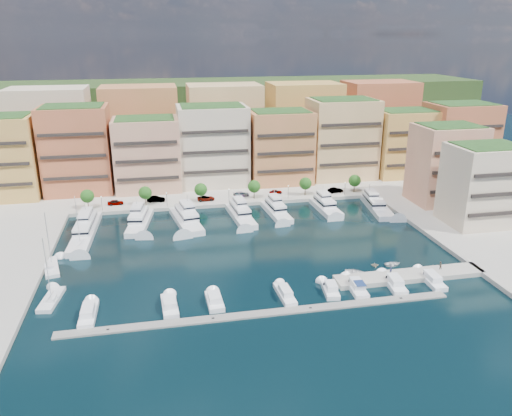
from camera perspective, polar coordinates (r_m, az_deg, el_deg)
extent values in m
plane|color=black|center=(118.83, -0.87, -4.52)|extent=(400.00, 400.00, 0.00)
cube|color=#9E998E|center=(176.71, -4.56, 3.46)|extent=(220.00, 64.00, 2.00)
cube|color=#9E998E|center=(136.97, 26.29, -3.32)|extent=(34.00, 76.00, 2.00)
cube|color=#1F3917|center=(223.05, -6.09, 6.74)|extent=(240.00, 40.00, 58.00)
cube|color=gray|center=(92.17, 0.75, -12.06)|extent=(72.00, 2.20, 0.35)
cube|color=#9E998E|center=(109.46, 17.13, -7.63)|extent=(32.00, 5.00, 2.00)
cube|color=#BB5E3E|center=(164.33, -19.75, 6.21)|extent=(20.00, 16.00, 26.00)
cube|color=black|center=(156.37, -20.13, 5.55)|extent=(18.40, 0.50, 0.90)
cube|color=#23441B|center=(162.10, -20.28, 10.82)|extent=(17.60, 14.08, 0.80)
cube|color=tan|center=(161.04, -12.33, 5.92)|extent=(20.00, 15.00, 22.00)
cube|color=black|center=(153.50, -12.35, 5.28)|extent=(18.40, 0.50, 0.90)
cube|color=#23441B|center=(158.89, -12.63, 9.92)|extent=(17.60, 13.20, 0.80)
cube|color=beige|center=(163.59, -4.95, 7.04)|extent=(22.00, 16.00, 25.00)
cube|color=black|center=(155.59, -4.60, 6.41)|extent=(20.24, 0.50, 0.90)
cube|color=#23441B|center=(161.38, -5.09, 11.52)|extent=(19.36, 14.08, 0.80)
cube|color=#D2774E|center=(165.72, 2.77, 6.89)|extent=(20.00, 15.00, 23.00)
cube|color=black|center=(158.40, 3.45, 6.30)|extent=(18.40, 0.50, 0.90)
cube|color=#23441B|center=(163.59, 2.83, 10.97)|extent=(17.60, 13.20, 0.80)
cube|color=#F0B97F|center=(173.85, 9.73, 7.73)|extent=(22.00, 16.00, 26.00)
cube|color=black|center=(166.34, 10.74, 7.15)|extent=(20.24, 0.50, 0.90)
cube|color=#23441B|center=(171.74, 9.98, 12.11)|extent=(19.36, 14.08, 0.80)
cube|color=gold|center=(181.46, 16.48, 7.05)|extent=(20.00, 15.00, 22.00)
cube|color=black|center=(174.80, 17.63, 6.50)|extent=(18.40, 0.50, 0.90)
cube|color=#23441B|center=(179.56, 16.82, 10.60)|extent=(17.60, 13.20, 0.80)
cube|color=#BB5E3E|center=(189.69, 22.19, 7.23)|extent=(22.00, 16.00, 24.00)
cube|color=black|center=(183.01, 23.58, 6.66)|extent=(20.24, 0.50, 0.90)
cube|color=#23441B|center=(187.81, 22.67, 10.92)|extent=(19.36, 14.08, 0.80)
cube|color=tan|center=(155.18, 20.84, 4.60)|extent=(18.00, 14.00, 22.00)
cube|color=black|center=(149.31, 22.28, 3.88)|extent=(16.56, 0.50, 0.90)
cube|color=#23441B|center=(152.95, 21.35, 8.73)|extent=(15.84, 12.32, 0.80)
cube|color=beige|center=(141.09, 24.56, 2.31)|extent=(18.00, 14.00, 20.00)
cube|color=black|center=(135.57, 26.29, 1.42)|extent=(16.56, 0.50, 0.90)
cube|color=#23441B|center=(138.74, 25.15, 6.42)|extent=(15.84, 12.32, 0.80)
cube|color=beige|center=(187.10, -22.30, 8.01)|extent=(26.00, 18.00, 30.00)
cube|color=#D2774E|center=(183.82, -13.01, 8.77)|extent=(26.00, 18.00, 30.00)
cube|color=#F0B97F|center=(185.40, -3.60, 9.30)|extent=(26.00, 18.00, 30.00)
cube|color=gold|center=(191.71, 5.44, 9.59)|extent=(26.00, 18.00, 30.00)
cube|color=#BB5E3E|center=(202.33, 13.72, 9.64)|extent=(26.00, 18.00, 30.00)
cylinder|color=#473323|center=(149.00, -18.64, 0.47)|extent=(0.24, 0.24, 3.00)
sphere|color=#1F4814|center=(148.33, -18.73, 1.29)|extent=(3.80, 3.80, 3.80)
cylinder|color=#473323|center=(147.67, -12.49, 0.87)|extent=(0.24, 0.24, 3.00)
sphere|color=#1F4814|center=(146.99, -12.55, 1.71)|extent=(3.80, 3.80, 3.80)
cylinder|color=#473323|center=(148.07, -6.30, 1.27)|extent=(0.24, 0.24, 3.00)
sphere|color=#1F4814|center=(147.40, -6.33, 2.11)|extent=(3.80, 3.80, 3.80)
cylinder|color=#473323|center=(150.19, -0.22, 1.65)|extent=(0.24, 0.24, 3.00)
sphere|color=#1F4814|center=(149.52, -0.22, 2.48)|extent=(3.80, 3.80, 3.80)
cylinder|color=#473323|center=(153.94, 5.64, 2.00)|extent=(0.24, 0.24, 3.00)
sphere|color=#1F4814|center=(153.29, 5.67, 2.80)|extent=(3.80, 3.80, 3.80)
cylinder|color=#473323|center=(159.22, 11.16, 2.31)|extent=(0.24, 0.24, 3.00)
sphere|color=#1F4814|center=(158.60, 11.22, 3.09)|extent=(3.80, 3.80, 3.80)
cylinder|color=black|center=(146.18, -17.21, 0.47)|extent=(0.10, 0.10, 4.00)
sphere|color=#FFF2CC|center=(145.56, -17.29, 1.23)|extent=(0.30, 0.30, 0.30)
cylinder|color=black|center=(145.28, -10.15, 0.94)|extent=(0.10, 0.10, 4.00)
sphere|color=#FFF2CC|center=(144.66, -10.20, 1.71)|extent=(0.30, 0.30, 0.30)
cylinder|color=black|center=(146.60, -3.11, 1.38)|extent=(0.10, 0.10, 4.00)
sphere|color=#FFF2CC|center=(145.98, -3.13, 2.15)|extent=(0.30, 0.30, 0.30)
cylinder|color=black|center=(150.08, 3.70, 1.80)|extent=(0.10, 0.10, 4.00)
sphere|color=#FFF2CC|center=(149.48, 3.72, 2.55)|extent=(0.30, 0.30, 0.30)
cylinder|color=black|center=(155.58, 10.13, 2.17)|extent=(0.10, 0.10, 4.00)
sphere|color=#FFF2CC|center=(155.00, 10.17, 2.89)|extent=(0.30, 0.30, 0.30)
cube|color=white|center=(132.60, -18.92, -2.86)|extent=(5.84, 27.52, 2.30)
cube|color=white|center=(134.41, -18.88, -1.62)|extent=(4.47, 15.19, 1.80)
cube|color=black|center=(134.41, -18.88, -1.62)|extent=(4.53, 15.25, 0.55)
cube|color=white|center=(135.93, -18.85, -0.67)|extent=(3.15, 8.32, 1.40)
cylinder|color=#B2B2B7|center=(136.96, -18.84, 0.19)|extent=(0.14, 0.14, 1.80)
cube|color=white|center=(135.40, -13.13, -1.84)|extent=(7.34, 19.11, 2.30)
cube|color=white|center=(136.44, -13.18, -0.76)|extent=(5.26, 10.70, 1.80)
cube|color=black|center=(136.44, -13.18, -0.76)|extent=(5.33, 10.77, 0.55)
cube|color=white|center=(137.33, -13.22, 0.08)|extent=(3.56, 5.94, 1.40)
cylinder|color=#B2B2B7|center=(137.89, -13.26, 0.85)|extent=(0.14, 0.14, 1.80)
cube|color=black|center=(135.55, -13.12, -2.02)|extent=(7.40, 19.17, 0.35)
cube|color=white|center=(134.65, -7.98, -1.63)|extent=(8.39, 20.82, 2.30)
cube|color=white|center=(135.85, -8.08, -0.52)|extent=(5.96, 11.68, 1.80)
cube|color=black|center=(135.85, -8.08, -0.52)|extent=(6.02, 11.75, 0.55)
cube|color=white|center=(136.85, -8.15, 0.34)|extent=(4.01, 6.50, 1.40)
cylinder|color=#B2B2B7|center=(137.50, -8.21, 1.13)|extent=(0.14, 0.14, 1.80)
cube|color=white|center=(136.83, -1.75, -1.10)|extent=(6.08, 19.15, 2.30)
cube|color=white|center=(137.88, -1.89, -0.03)|extent=(4.55, 10.64, 1.80)
cube|color=black|center=(137.88, -1.89, -0.03)|extent=(4.61, 10.70, 0.55)
cube|color=white|center=(138.77, -2.01, 0.79)|extent=(3.16, 5.86, 1.40)
cylinder|color=#B2B2B7|center=(139.34, -2.09, 1.56)|extent=(0.14, 0.14, 1.80)
cube|color=white|center=(139.72, 2.34, -0.66)|extent=(5.66, 17.10, 2.30)
cube|color=white|center=(140.58, 2.19, 0.35)|extent=(4.28, 9.50, 1.80)
cube|color=black|center=(140.58, 2.19, 0.35)|extent=(4.34, 9.56, 0.55)
cube|color=white|center=(141.32, 2.08, 1.14)|extent=(2.99, 5.23, 1.40)
cylinder|color=#B2B2B7|center=(141.76, 1.99, 1.88)|extent=(0.14, 0.14, 1.80)
cube|color=black|center=(139.88, 2.34, -0.84)|extent=(5.72, 17.15, 0.35)
cube|color=white|center=(144.39, 7.99, -0.17)|extent=(5.36, 15.62, 2.30)
cube|color=white|center=(145.11, 7.83, 0.79)|extent=(4.22, 8.64, 1.80)
cube|color=black|center=(145.11, 7.83, 0.79)|extent=(4.28, 8.70, 0.55)
cube|color=white|center=(145.72, 7.70, 1.54)|extent=(3.02, 4.74, 1.40)
cylinder|color=#B2B2B7|center=(146.09, 7.61, 2.24)|extent=(0.14, 0.14, 1.80)
cube|color=white|center=(147.96, 13.66, -0.06)|extent=(7.44, 20.15, 2.30)
cube|color=white|center=(149.00, 13.42, 0.93)|extent=(5.36, 11.26, 1.80)
cube|color=black|center=(149.00, 13.42, 0.93)|extent=(5.42, 11.33, 0.55)
cube|color=white|center=(149.88, 13.22, 1.69)|extent=(3.64, 6.24, 1.40)
cylinder|color=#B2B2B7|center=(150.45, 13.08, 2.41)|extent=(0.14, 0.14, 1.80)
cube|color=white|center=(96.26, -18.58, -11.54)|extent=(2.86, 9.08, 1.40)
cube|color=white|center=(95.23, -18.69, -11.00)|extent=(2.19, 4.37, 1.10)
cube|color=black|center=(96.92, -18.55, -10.60)|extent=(1.96, 0.13, 0.55)
cube|color=white|center=(95.23, -9.83, -11.09)|extent=(3.16, 8.21, 1.40)
cube|color=white|center=(94.24, -9.87, -10.53)|extent=(2.35, 3.98, 1.10)
cube|color=black|center=(95.77, -9.89, -10.18)|extent=(1.99, 0.20, 0.55)
cube|color=white|center=(95.62, -4.75, -10.71)|extent=(3.05, 7.13, 1.40)
cube|color=white|center=(94.68, -4.75, -10.13)|extent=(2.32, 3.45, 1.10)
cube|color=black|center=(96.02, -4.85, -9.86)|extent=(2.05, 0.16, 0.55)
cube|color=white|center=(97.80, 3.31, -9.94)|extent=(2.75, 8.78, 1.40)
cube|color=white|center=(96.81, 3.39, -9.39)|extent=(2.03, 4.25, 1.10)
cube|color=black|center=(98.40, 3.13, -9.05)|extent=(1.70, 0.18, 0.55)
cube|color=white|center=(100.29, 8.45, -9.35)|extent=(3.50, 7.34, 1.40)
cube|color=white|center=(99.38, 8.56, -8.78)|extent=(2.45, 3.63, 1.10)
cube|color=black|center=(100.67, 8.28, -8.54)|extent=(1.87, 0.34, 0.55)
cube|color=white|center=(102.10, 11.33, -8.98)|extent=(3.30, 8.77, 1.40)
cube|color=white|center=(101.15, 11.47, -8.44)|extent=(2.40, 4.26, 1.10)
cube|color=black|center=(102.66, 11.10, -8.14)|extent=(1.96, 0.23, 0.55)
cube|color=navy|center=(99.97, 11.74, -8.43)|extent=(2.07, 2.70, 0.12)
cube|color=white|center=(105.29, 15.45, -8.42)|extent=(3.77, 8.94, 1.40)
cube|color=white|center=(104.36, 15.62, -7.89)|extent=(2.66, 4.38, 1.10)
cube|color=black|center=(105.84, 15.19, -7.60)|extent=(2.06, 0.32, 0.55)
cube|color=white|center=(109.02, 19.33, -7.85)|extent=(3.14, 9.20, 1.40)
cube|color=white|center=(108.12, 19.53, -7.33)|extent=(2.32, 4.46, 1.10)
cube|color=black|center=(109.61, 19.04, -7.05)|extent=(1.95, 0.19, 0.55)
cube|color=white|center=(103.60, -22.33, -9.75)|extent=(4.03, 9.36, 1.20)
cube|color=white|center=(102.40, -22.48, -9.55)|extent=(1.98, 2.48, 0.60)
cylinder|color=#B2B2B7|center=(101.13, -22.76, -6.34)|extent=(0.14, 0.14, 12.00)
cylinder|color=#B2B2B7|center=(101.69, -22.58, -9.32)|extent=(0.67, 4.05, 0.10)
cube|color=white|center=(125.53, -19.38, -4.24)|extent=(4.72, 9.74, 1.20)
cube|color=white|center=(124.34, -19.47, -4.03)|extent=(2.10, 2.65, 0.60)
cylinder|color=#B2B2B7|center=(123.61, -19.69, -1.34)|extent=(0.14, 0.14, 12.00)
cylinder|color=#B2B2B7|center=(123.65, -19.54, -3.82)|extent=(1.04, 4.14, 0.10)
cube|color=white|center=(116.98, -22.35, -6.37)|extent=(5.01, 10.24, 1.20)
cube|color=white|center=(115.74, -22.49, -6.17)|extent=(2.21, 2.79, 0.60)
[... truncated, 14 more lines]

